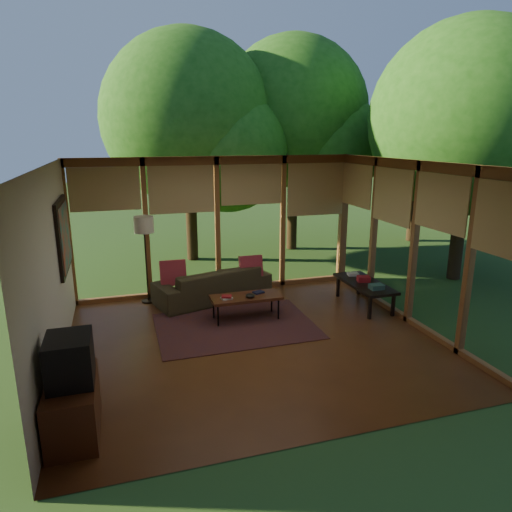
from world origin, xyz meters
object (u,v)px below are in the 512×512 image
object	(u,v)px
sofa	(213,284)
coffee_table	(246,298)
television	(70,360)
media_cabinet	(73,407)
floor_lamp	(144,230)
side_console	(365,285)

from	to	relation	value
sofa	coffee_table	bearing A→B (deg)	91.32
coffee_table	television	bearing A→B (deg)	-136.24
sofa	media_cabinet	bearing A→B (deg)	42.00
media_cabinet	coffee_table	xyz separation A→B (m)	(2.59, 2.46, 0.09)
media_cabinet	television	size ratio (longest dim) A/B	1.82
television	sofa	bearing A→B (deg)	58.15
media_cabinet	floor_lamp	bearing A→B (deg)	74.84
television	side_console	size ratio (longest dim) A/B	0.39
coffee_table	side_console	distance (m)	2.28
floor_lamp	television	bearing A→B (deg)	-104.89
media_cabinet	coffee_table	size ratio (longest dim) A/B	0.83
floor_lamp	coffee_table	xyz separation A→B (m)	(1.55, -1.38, -1.01)
sofa	side_console	distance (m)	2.86
floor_lamp	sofa	bearing A→B (deg)	-12.13
television	media_cabinet	bearing A→B (deg)	180.00
sofa	media_cabinet	size ratio (longest dim) A/B	2.19
sofa	side_console	size ratio (longest dim) A/B	1.56
side_console	sofa	bearing A→B (deg)	156.71
television	coffee_table	world-z (taller)	television
sofa	floor_lamp	size ratio (longest dim) A/B	1.33
media_cabinet	side_console	bearing A→B (deg)	26.71
floor_lamp	media_cabinet	bearing A→B (deg)	-105.16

